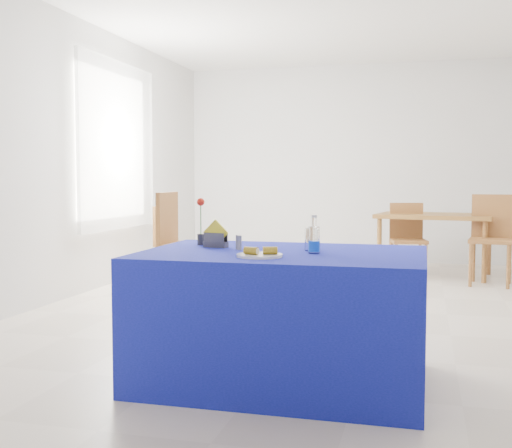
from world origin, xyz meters
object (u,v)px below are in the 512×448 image
(plate, at_px, (260,255))
(water_bottle, at_px, (314,241))
(chair_bg_right, at_px, (492,233))
(chair_win_b, at_px, (170,238))
(chair_bg_left, at_px, (407,234))
(blue_table, at_px, (283,317))
(oak_table, at_px, (435,220))
(chair_win_a, at_px, (178,236))

(plate, distance_m, water_bottle, 0.35)
(water_bottle, xyz_separation_m, chair_bg_right, (1.33, 4.03, -0.25))
(plate, xyz_separation_m, chair_win_b, (-1.96, 3.54, -0.26))
(chair_bg_left, height_order, chair_win_b, chair_bg_left)
(blue_table, bearing_deg, chair_win_b, 121.93)
(plate, xyz_separation_m, oak_table, (0.98, 4.76, -0.09))
(blue_table, height_order, chair_win_b, chair_win_b)
(water_bottle, relative_size, chair_bg_left, 0.24)
(plate, xyz_separation_m, chair_bg_left, (0.66, 4.57, -0.25))
(chair_bg_left, bearing_deg, chair_bg_right, -29.70)
(chair_bg_right, bearing_deg, oak_table, 149.19)
(chair_win_b, bearing_deg, chair_bg_right, -69.95)
(oak_table, height_order, chair_bg_right, chair_bg_right)
(chair_win_a, bearing_deg, oak_table, -49.70)
(oak_table, bearing_deg, chair_bg_left, -148.74)
(plate, relative_size, water_bottle, 1.15)
(oak_table, height_order, chair_bg_left, chair_bg_left)
(blue_table, xyz_separation_m, chair_bg_left, (0.59, 4.29, 0.13))
(blue_table, relative_size, chair_win_a, 1.53)
(chair_win_a, bearing_deg, blue_table, -145.93)
(water_bottle, height_order, chair_win_b, water_bottle)
(blue_table, xyz_separation_m, chair_win_b, (-2.03, 3.26, 0.12))
(water_bottle, xyz_separation_m, chair_win_a, (-1.78, 2.43, -0.23))
(blue_table, height_order, oak_table, blue_table)
(blue_table, distance_m, chair_win_b, 3.84)
(plate, relative_size, chair_bg_right, 0.25)
(chair_bg_left, bearing_deg, oak_table, 19.66)
(chair_bg_left, height_order, chair_bg_right, chair_bg_right)
(plate, relative_size, oak_table, 0.17)
(blue_table, distance_m, chair_bg_right, 4.27)
(plate, bearing_deg, chair_win_a, 119.73)
(plate, height_order, chair_win_a, chair_win_a)
(water_bottle, distance_m, oak_table, 4.58)
(plate, bearing_deg, chair_win_b, 119.06)
(chair_win_a, relative_size, chair_win_b, 1.20)
(plate, height_order, chair_bg_right, chair_bg_right)
(chair_win_a, bearing_deg, water_bottle, -143.36)
(chair_win_a, height_order, chair_win_b, chair_win_a)
(chair_bg_right, height_order, chair_win_a, chair_win_a)
(water_bottle, bearing_deg, plate, -136.68)
(oak_table, relative_size, chair_win_a, 1.39)
(chair_bg_right, bearing_deg, blue_table, -102.11)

